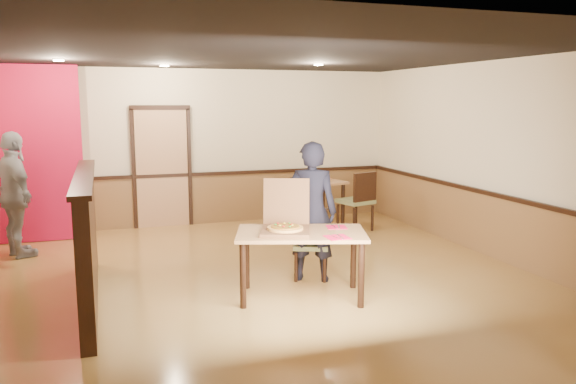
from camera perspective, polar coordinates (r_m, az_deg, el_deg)
name	(u,v)px	position (r m, az deg, el deg)	size (l,w,h in m)	color
floor	(257,278)	(7.23, -3.12, -8.72)	(7.00, 7.00, 0.00)	#B58746
ceiling	(255,53)	(6.91, -3.33, 13.96)	(7.00, 7.00, 0.00)	black
wall_back	(206,147)	(10.34, -8.35, 4.51)	(7.00, 7.00, 0.00)	beige
wall_right	(493,160)	(8.54, 20.10, 3.10)	(7.00, 7.00, 0.00)	beige
wainscot_back	(207,199)	(10.43, -8.20, -0.71)	(7.00, 0.04, 0.90)	brown
chair_rail_back	(207,174)	(10.34, -8.24, 1.84)	(7.00, 0.06, 0.06)	black
wainscot_right	(487,225)	(8.67, 19.60, -3.16)	(0.04, 7.00, 0.90)	brown
chair_rail_right	(488,193)	(8.57, 19.66, -0.10)	(0.06, 7.00, 0.06)	black
back_door	(162,168)	(10.22, -12.68, 2.36)	(0.90, 0.06, 2.10)	tan
booth_partition	(88,237)	(6.62, -19.69, -4.34)	(0.20, 3.10, 1.44)	black
red_accent_panel	(28,154)	(9.74, -24.87, 3.49)	(1.60, 0.20, 2.78)	#B90D33
spot_a	(59,60)	(8.48, -22.27, 12.28)	(0.14, 0.14, 0.02)	#FFF0B2
spot_b	(165,66)	(9.22, -12.44, 12.43)	(0.14, 0.14, 0.02)	#FFF0B2
spot_c	(318,64)	(8.77, 3.11, 12.81)	(0.14, 0.14, 0.02)	#FFF0B2
main_table	(301,241)	(6.36, 1.35, -5.01)	(1.62, 1.22, 0.77)	#B67D4C
diner_chair	(311,240)	(7.18, 2.36, -4.92)	(0.56, 0.56, 0.87)	olive
side_chair_left	(306,203)	(9.39, 1.85, -1.13)	(0.67, 0.67, 0.99)	olive
side_chair_right	(358,199)	(9.75, 7.17, -0.68)	(0.64, 0.64, 1.04)	olive
side_table	(320,191)	(10.11, 3.23, 0.11)	(0.93, 0.93, 0.81)	#B67D4C
diner	(311,212)	(6.95, 2.40, -2.01)	(0.64, 0.42, 1.75)	black
passerby	(16,195)	(8.88, -25.94, -0.28)	(1.06, 0.44, 1.81)	#97969F
pizza_box	(285,225)	(6.32, -0.26, -3.40)	(0.72, 0.78, 0.57)	brown
pizza	(285,228)	(6.27, -0.28, -3.69)	(0.40, 0.40, 0.03)	#EBAB55
napkin_near	(337,237)	(6.09, 5.03, -4.60)	(0.25, 0.25, 0.01)	#ED103C
napkin_far	(336,227)	(6.58, 4.94, -3.56)	(0.27, 0.27, 0.01)	#ED103C
condiment	(325,177)	(9.99, 3.79, 1.49)	(0.06, 0.06, 0.16)	brown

